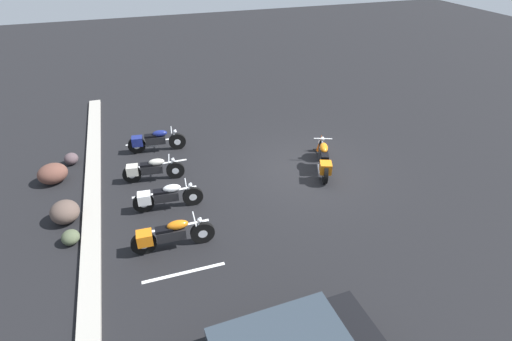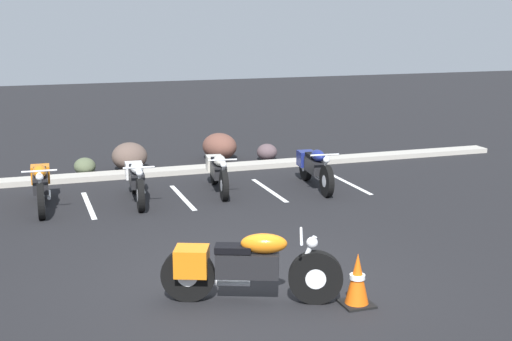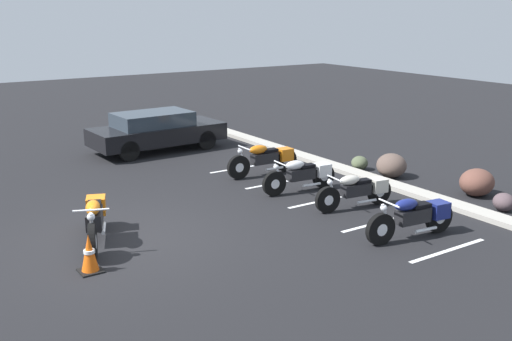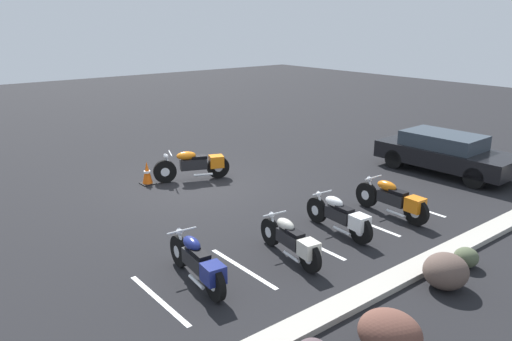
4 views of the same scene
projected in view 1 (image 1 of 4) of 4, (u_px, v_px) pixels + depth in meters
name	position (u px, v px, depth m)	size (l,w,h in m)	color
ground	(306.00, 169.00, 14.28)	(60.00, 60.00, 0.00)	black
motorcycle_orange_featured	(324.00, 159.00, 13.92)	(2.24, 1.09, 0.93)	black
parked_bike_0	(169.00, 235.00, 10.58)	(0.63, 2.23, 0.88)	black
parked_bike_1	(164.00, 197.00, 12.10)	(0.60, 2.12, 0.83)	black
parked_bike_2	(150.00, 169.00, 13.46)	(0.64, 2.06, 0.81)	black
parked_bike_3	(154.00, 141.00, 15.19)	(0.64, 2.18, 0.86)	black
concrete_curb	(92.00, 207.00, 12.31)	(18.00, 0.50, 0.12)	#A8A399
landscape_rock_0	(65.00, 212.00, 11.64)	(0.84, 0.81, 0.67)	brown
landscape_rock_1	(71.00, 159.00, 14.51)	(0.48, 0.52, 0.42)	#4F3F43
landscape_rock_2	(53.00, 174.00, 13.41)	(0.96, 0.83, 0.68)	brown
landscape_rock_3	(71.00, 237.00, 10.90)	(0.47, 0.50, 0.41)	#4C563D
traffic_cone	(321.00, 143.00, 15.26)	(0.40, 0.40, 0.70)	black
stall_line_0	(184.00, 273.00, 10.06)	(0.10, 2.10, 0.00)	white
stall_line_1	(173.00, 227.00, 11.58)	(0.10, 2.10, 0.00)	white
stall_line_2	(165.00, 192.00, 13.09)	(0.10, 2.10, 0.00)	white
stall_line_3	(158.00, 164.00, 14.60)	(0.10, 2.10, 0.00)	white
stall_line_4	(153.00, 141.00, 16.12)	(0.10, 2.10, 0.00)	white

